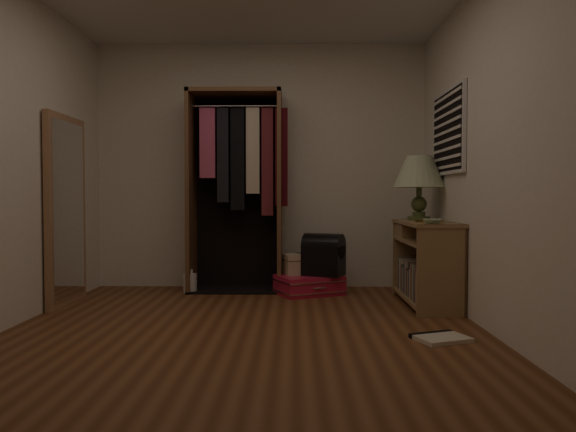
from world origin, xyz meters
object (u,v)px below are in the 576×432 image
object	(u,v)px
train_case	(299,264)
black_bag	(324,254)
console_bookshelf	(424,261)
pink_suitcase	(309,285)
white_jug	(190,283)
open_wardrobe	(240,174)
floor_mirror	(66,210)
table_lamp	(419,173)

from	to	relation	value
train_case	black_bag	bearing A→B (deg)	-36.23
console_bookshelf	pink_suitcase	distance (m)	1.17
white_jug	open_wardrobe	bearing A→B (deg)	19.27
train_case	white_jug	xyz separation A→B (m)	(-1.11, 0.01, -0.19)
console_bookshelf	black_bag	bearing A→B (deg)	152.19
train_case	black_bag	size ratio (longest dim) A/B	0.79
train_case	black_bag	world-z (taller)	black_bag
floor_mirror	pink_suitcase	xyz separation A→B (m)	(2.21, 0.52, -0.76)
black_bag	white_jug	xyz separation A→B (m)	(-1.34, 0.09, -0.30)
console_bookshelf	train_case	xyz separation A→B (m)	(-1.13, 0.54, -0.10)
open_wardrobe	black_bag	xyz separation A→B (m)	(0.86, -0.26, -0.80)
floor_mirror	white_jug	world-z (taller)	floor_mirror
pink_suitcase	black_bag	bearing A→B (deg)	-26.90
console_bookshelf	white_jug	xyz separation A→B (m)	(-2.23, 0.56, -0.29)
table_lamp	white_jug	world-z (taller)	table_lamp
console_bookshelf	floor_mirror	size ratio (longest dim) A/B	0.66
floor_mirror	white_jug	distance (m)	1.39
console_bookshelf	train_case	distance (m)	1.26
floor_mirror	pink_suitcase	world-z (taller)	floor_mirror
floor_mirror	console_bookshelf	bearing A→B (deg)	0.78
open_wardrobe	white_jug	xyz separation A→B (m)	(-0.49, -0.17, -1.11)
console_bookshelf	table_lamp	distance (m)	0.84
floor_mirror	pink_suitcase	bearing A→B (deg)	13.21
pink_suitcase	white_jug	size ratio (longest dim) A/B	3.15
black_bag	console_bookshelf	bearing A→B (deg)	-3.71
open_wardrobe	table_lamp	size ratio (longest dim) A/B	3.38
open_wardrobe	train_case	xyz separation A→B (m)	(0.62, -0.18, -0.91)
floor_mirror	open_wardrobe	bearing A→B (deg)	27.31
floor_mirror	table_lamp	bearing A→B (deg)	5.30
open_wardrobe	pink_suitcase	world-z (taller)	open_wardrobe
floor_mirror	pink_suitcase	distance (m)	2.39
pink_suitcase	train_case	size ratio (longest dim) A/B	2.09
open_wardrobe	floor_mirror	size ratio (longest dim) A/B	1.21
table_lamp	pink_suitcase	bearing A→B (deg)	168.15
black_bag	table_lamp	distance (m)	1.21
console_bookshelf	pink_suitcase	size ratio (longest dim) A/B	1.49
console_bookshelf	white_jug	bearing A→B (deg)	166.01
open_wardrobe	pink_suitcase	size ratio (longest dim) A/B	2.73
console_bookshelf	pink_suitcase	xyz separation A→B (m)	(-1.03, 0.47, -0.30)
open_wardrobe	console_bookshelf	bearing A→B (deg)	-22.62
console_bookshelf	train_case	size ratio (longest dim) A/B	3.12
console_bookshelf	black_bag	world-z (taller)	console_bookshelf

